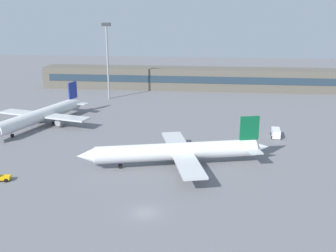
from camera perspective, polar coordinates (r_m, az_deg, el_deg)
ground_plane at (r=100.23m, az=0.54°, el=-1.67°), size 400.00×400.00×0.00m
terminal_building at (r=165.96m, az=3.08°, el=6.95°), size 123.90×12.13×9.00m
airplane_near at (r=80.92m, az=1.15°, el=-3.75°), size 39.75×28.23×10.00m
airplane_mid at (r=115.54m, az=-18.07°, el=1.50°), size 28.47×40.10×10.08m
service_van_white at (r=103.94m, az=15.49°, el=-0.98°), size 2.62×5.34×2.08m
floodlight_tower_west at (r=146.12m, az=-8.85°, el=10.07°), size 3.20×0.80×27.66m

